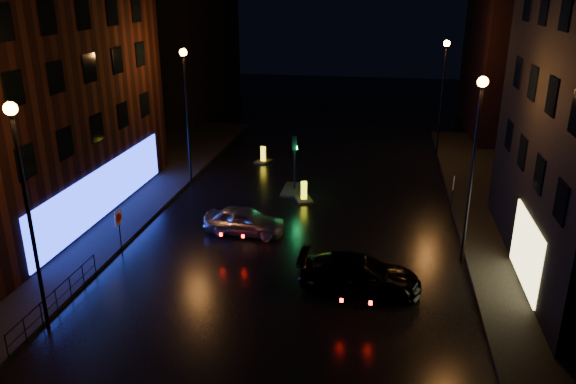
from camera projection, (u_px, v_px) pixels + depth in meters
name	position (u px, v px, depth m)	size (l,w,h in m)	color
ground	(267.00, 318.00, 21.25)	(120.00, 120.00, 0.00)	black
pavement_left	(48.00, 212.00, 30.85)	(12.00, 44.00, 0.15)	black
building_left	(4.00, 105.00, 29.04)	(10.00, 18.00, 12.00)	black
building_far_left	(177.00, 38.00, 53.72)	(8.00, 16.00, 14.00)	black
building_far_right	(523.00, 60.00, 46.34)	(8.00, 14.00, 12.00)	black
street_lamp_lnear	(24.00, 185.00, 18.72)	(0.44, 0.44, 8.37)	black
street_lamp_lfar	(186.00, 97.00, 33.50)	(0.44, 0.44, 8.37)	black
street_lamp_rnear	(475.00, 144.00, 23.62)	(0.44, 0.44, 8.37)	black
street_lamp_rfar	(443.00, 82.00, 38.40)	(0.44, 0.44, 8.37)	black
traffic_signal	(295.00, 183.00, 34.20)	(1.40, 2.40, 3.45)	black
guard_railing	(56.00, 295.00, 21.35)	(0.05, 6.04, 1.00)	black
silver_hatchback	(245.00, 221.00, 28.22)	(1.63, 4.05, 1.38)	#B7BBC0
dark_sedan	(359.00, 274.00, 22.95)	(2.05, 5.03, 1.46)	black
bollard_near	(304.00, 196.00, 32.68)	(1.32, 1.57, 1.17)	black
bollard_far	(263.00, 159.00, 39.75)	(1.24, 1.52, 1.14)	black
road_sign_left	(119.00, 221.00, 25.96)	(0.12, 0.51, 2.09)	black
road_sign_right	(453.00, 186.00, 30.60)	(0.13, 0.49, 2.04)	black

